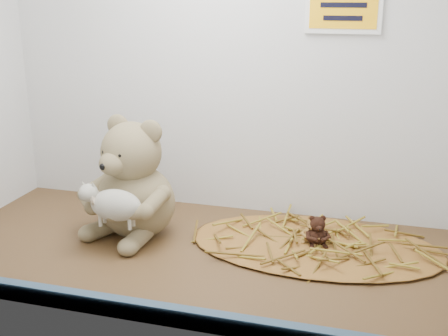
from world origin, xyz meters
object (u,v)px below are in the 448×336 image
(toy_lamb, at_px, (116,205))
(mini_teddy_tan, at_px, (314,229))
(mini_teddy_brown, at_px, (317,229))
(main_teddy, at_px, (135,177))

(toy_lamb, bearing_deg, mini_teddy_tan, 18.93)
(mini_teddy_brown, bearing_deg, toy_lamb, 178.09)
(main_teddy, bearing_deg, toy_lamb, -70.89)
(toy_lamb, relative_size, mini_teddy_tan, 2.39)
(main_teddy, relative_size, mini_teddy_tan, 4.45)
(toy_lamb, bearing_deg, mini_teddy_brown, 17.63)
(mini_teddy_tan, height_order, mini_teddy_brown, mini_teddy_brown)
(main_teddy, bearing_deg, mini_teddy_tan, 24.76)
(mini_teddy_tan, bearing_deg, mini_teddy_brown, -23.26)
(mini_teddy_tan, bearing_deg, main_teddy, -151.94)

